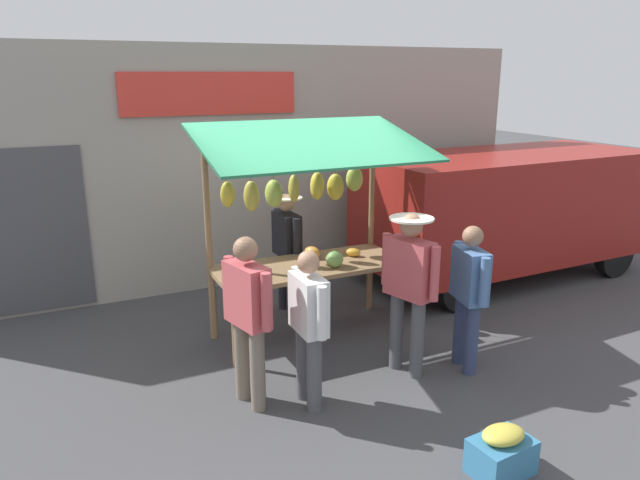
{
  "coord_description": "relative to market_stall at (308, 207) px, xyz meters",
  "views": [
    {
      "loc": [
        2.69,
        5.93,
        3.02
      ],
      "look_at": [
        0.0,
        0.3,
        1.25
      ],
      "focal_mm": 33.18,
      "sensor_mm": 36.0,
      "label": 1
    }
  ],
  "objects": [
    {
      "name": "ground_plane",
      "position": [
        0.02,
        0.06,
        -1.55
      ],
      "size": [
        40.0,
        40.0,
        0.0
      ],
      "primitive_type": "plane",
      "color": "#424244"
    },
    {
      "name": "street_backdrop",
      "position": [
        0.09,
        -2.14,
        0.15
      ],
      "size": [
        9.0,
        0.3,
        3.4
      ],
      "color": "#9E998E",
      "rests_on": "ground"
    },
    {
      "name": "market_stall",
      "position": [
        0.0,
        0.0,
        0.0
      ],
      "size": [
        2.5,
        1.46,
        2.5
      ],
      "color": "olive",
      "rests_on": "ground"
    },
    {
      "name": "vendor_with_sunhat",
      "position": [
        -0.01,
        -0.69,
        -0.63
      ],
      "size": [
        0.4,
        0.68,
        1.56
      ],
      "rotation": [
        0.0,
        0.0,
        1.6
      ],
      "color": "#232328",
      "rests_on": "ground"
    },
    {
      "name": "shopper_with_ponytail",
      "position": [
        0.66,
        1.46,
        -0.69
      ],
      "size": [
        0.23,
        0.66,
        1.51
      ],
      "rotation": [
        0.0,
        0.0,
        -1.58
      ],
      "color": "#4C4C51",
      "rests_on": "ground"
    },
    {
      "name": "shopper_in_striped_shirt",
      "position": [
        -1.12,
        1.52,
        -0.66
      ],
      "size": [
        0.31,
        0.66,
        1.55
      ],
      "rotation": [
        0.0,
        0.0,
        -1.79
      ],
      "color": "navy",
      "rests_on": "ground"
    },
    {
      "name": "shopper_with_shopping_bag",
      "position": [
        -0.51,
        1.33,
        -0.54
      ],
      "size": [
        0.44,
        0.69,
        1.7
      ],
      "rotation": [
        0.0,
        0.0,
        -1.29
      ],
      "color": "#4C4C51",
      "rests_on": "ground"
    },
    {
      "name": "shopper_in_grey_tee",
      "position": [
        1.16,
        1.22,
        -0.6
      ],
      "size": [
        0.33,
        0.68,
        1.64
      ],
      "rotation": [
        0.0,
        0.0,
        -1.33
      ],
      "color": "#726656",
      "rests_on": "ground"
    },
    {
      "name": "parked_van",
      "position": [
        -3.38,
        -0.63,
        -0.43
      ],
      "size": [
        4.44,
        1.95,
        1.88
      ],
      "rotation": [
        0.0,
        0.0,
        0.02
      ],
      "color": "maroon",
      "rests_on": "ground"
    },
    {
      "name": "produce_crate_near",
      "position": [
        -0.27,
        3.02,
        -1.37
      ],
      "size": [
        0.5,
        0.38,
        0.4
      ],
      "color": "teal",
      "rests_on": "ground"
    }
  ]
}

